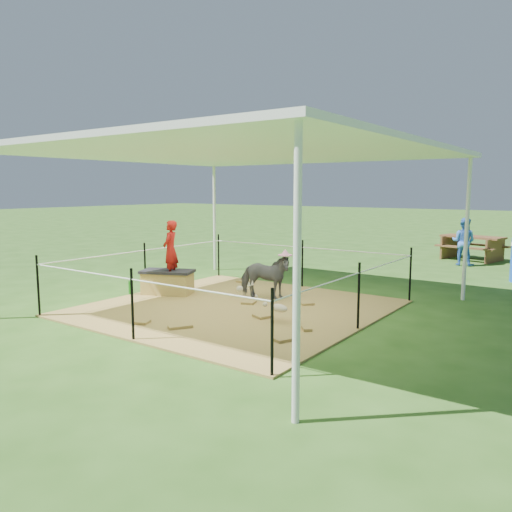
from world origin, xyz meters
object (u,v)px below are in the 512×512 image
Objects in this scene: woman at (170,244)px; pony at (265,277)px; picnic_table_near at (472,248)px; distant_person at (463,242)px; foal at (280,306)px; straw_bale at (168,283)px; green_bottle at (130,288)px.

pony is at bearing 90.31° from woman.
woman is at bearing -99.81° from picnic_table_near.
distant_person reaches higher than pony.
woman is 1.91m from pony.
pony is 8.06m from picnic_table_near.
picnic_table_near is 1.31× the size of distant_person.
pony is 1.14× the size of foal.
woman is at bearing 95.56° from pony.
woman reaches higher than foal.
straw_bale is 0.94× the size of pony.
distant_person is (3.60, 7.32, -0.36)m from woman.
woman reaches higher than distant_person.
distant_person reaches higher than straw_bale.
woman is at bearing 0.00° from straw_bale.
straw_bale is 8.21m from distant_person.
woman is 4.32× the size of green_bottle.
green_bottle is 0.26× the size of pony.
distant_person is at bearing 61.35° from green_bottle.
pony is at bearing 27.03° from green_bottle.
straw_bale is 0.71m from green_bottle.
straw_bale is 0.83× the size of woman.
distant_person is at bearing -75.52° from picnic_table_near.
picnic_table_near is (4.21, 9.02, 0.19)m from green_bottle.
pony is (1.77, 0.73, 0.21)m from straw_bale.
foal is at bearing 87.51° from distant_person.
distant_person is at bearing 63.21° from straw_bale.
woman is 0.66× the size of picnic_table_near.
straw_bale is at bearing -175.36° from foal.
distant_person reaches higher than picnic_table_near.
pony is 0.59× the size of picnic_table_near.
woman is 8.17m from distant_person.
distant_person is (1.92, 6.59, 0.20)m from pony.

